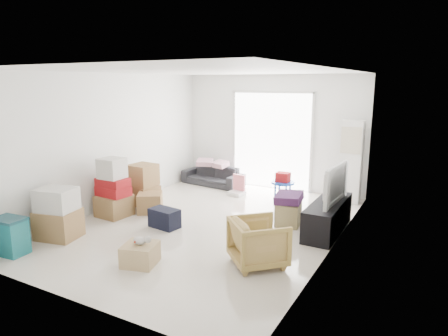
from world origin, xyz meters
The scene contains 21 objects.
room_shell centered at (0.00, 0.00, 1.35)m, with size 4.98×6.48×3.18m.
sliding_door centered at (0.00, 2.98, 1.24)m, with size 2.10×0.04×2.33m.
ac_tower centered at (1.95, 2.65, 0.88)m, with size 0.45×0.30×1.75m, color silver.
tv_console centered at (2.00, 0.68, 0.26)m, with size 0.47×1.58×0.53m, color black.
television centered at (2.00, 0.68, 0.60)m, with size 1.13×0.65×0.15m, color black.
sofa centered at (-1.35, 2.50, 0.31)m, with size 1.57×0.46×0.62m, color #2B2B30.
pillow_left centered at (-1.59, 2.52, 0.67)m, with size 0.35×0.28×0.11m, color #D79DB0.
pillow_right centered at (-1.12, 2.50, 0.68)m, with size 0.37×0.30×0.13m, color #D79DB0.
armchair centered at (1.48, -1.07, 0.36)m, with size 0.71×0.66×0.73m, color tan.
storage_bins centered at (-1.90, -2.52, 0.28)m, with size 0.51×0.38×0.56m.
box_stack_a centered at (-1.80, -1.74, 0.40)m, with size 0.73×0.65×0.84m.
box_stack_b centered at (-1.80, -0.47, 0.49)m, with size 0.64×0.59×1.13m.
box_stack_c centered at (-1.77, 0.36, 0.42)m, with size 0.66×0.58×0.86m.
loose_box centered at (-1.34, 0.04, 0.19)m, with size 0.46×0.46×0.38m, color #89603E.
duffel_bag centered at (-0.58, -0.51, 0.17)m, with size 0.52×0.31×0.34m, color black.
ottoman centered at (1.31, 0.63, 0.20)m, with size 0.41×0.41×0.41m, color #8B7751.
blanket centered at (1.31, 0.63, 0.48)m, with size 0.45×0.45×0.14m, color #462050.
kids_table centered at (0.68, 2.01, 0.45)m, with size 0.50×0.50×0.63m.
toy_walker centered at (-0.39, 1.98, 0.13)m, with size 0.39×0.35×0.46m.
wood_crate centered at (0.02, -1.86, 0.15)m, with size 0.45×0.45×0.30m, color tan.
plush_bunny centered at (0.05, -1.86, 0.36)m, with size 0.27×0.16×0.14m.
Camera 1 is at (3.57, -5.88, 2.51)m, focal length 32.00 mm.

